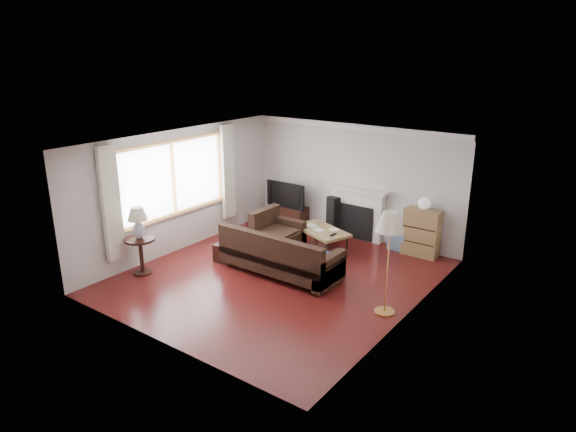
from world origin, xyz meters
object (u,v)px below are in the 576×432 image
Objects in this scene: coffee_table at (321,240)px; floor_lamp at (388,264)px; side_table at (141,256)px; bookshelf at (422,233)px; sectional_sofa at (280,254)px; tv_stand at (289,215)px.

coffee_table is 0.72× the size of floor_lamp.
floor_lamp reaches higher than side_table.
bookshelf reaches higher than side_table.
sectional_sofa is at bearing -68.29° from coffee_table.
coffee_table is at bearing 54.43° from side_table.
coffee_table is 1.74× the size of side_table.
floor_lamp is (2.24, -1.63, 0.61)m from coffee_table.
bookshelf is at bearing 100.39° from floor_lamp.
tv_stand is 0.75× the size of coffee_table.
side_table is (-2.09, -2.92, 0.11)m from coffee_table.
coffee_table is (-1.77, -0.98, -0.25)m from bookshelf.
bookshelf reaches higher than tv_stand.
tv_stand is at bearing 122.96° from sectional_sofa.
sectional_sofa is 2.29m from floor_lamp.
tv_stand is 0.94× the size of bookshelf.
floor_lamp is 4.55m from side_table.
bookshelf is 0.58× the size of floor_lamp.
side_table is (-2.10, -1.50, -0.05)m from sectional_sofa.
side_table is at bearing -144.40° from sectional_sofa.
coffee_table is at bearing -150.88° from bookshelf.
floor_lamp is at bearing -14.75° from coffee_table.
bookshelf reaches higher than sectional_sofa.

